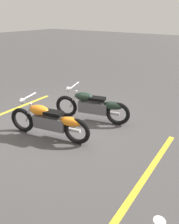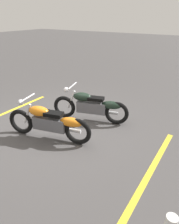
{
  "view_description": "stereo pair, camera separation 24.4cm",
  "coord_description": "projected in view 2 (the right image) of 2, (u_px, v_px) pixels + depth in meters",
  "views": [
    {
      "loc": [
        3.72,
        -3.78,
        2.84
      ],
      "look_at": [
        0.99,
        0.0,
        0.65
      ],
      "focal_mm": 33.63,
      "sensor_mm": 36.0,
      "label": 1
    },
    {
      "loc": [
        3.52,
        -3.92,
        2.84
      ],
      "look_at": [
        0.99,
        0.0,
        0.65
      ],
      "focal_mm": 33.63,
      "sensor_mm": 36.0,
      "label": 2
    }
  ],
  "objects": [
    {
      "name": "parking_stripe_near",
      "position": [
        8.0,
        112.0,
        6.69
      ],
      "size": [
        0.13,
        3.2,
        0.01
      ],
      "primitive_type": "cube",
      "rotation": [
        0.0,
        0.0,
        1.57
      ],
      "color": "yellow",
      "rests_on": "ground"
    },
    {
      "name": "parking_stripe_mid",
      "position": [
        151.0,
        170.0,
        4.19
      ],
      "size": [
        0.13,
        3.2,
        0.01
      ],
      "primitive_type": "cube",
      "rotation": [
        0.0,
        0.0,
        1.57
      ],
      "color": "yellow",
      "rests_on": "ground"
    },
    {
      "name": "ground_plane",
      "position": [
        60.0,
        125.0,
        5.91
      ],
      "size": [
        60.0,
        60.0,
        0.0
      ],
      "primitive_type": "plane",
      "color": "#474444"
    },
    {
      "name": "motorcycle_dark_foreground",
      "position": [
        92.0,
        106.0,
        5.95
      ],
      "size": [
        2.17,
        0.85,
        1.04
      ],
      "rotation": [
        0.0,
        0.0,
        3.43
      ],
      "color": "black",
      "rests_on": "ground"
    },
    {
      "name": "motorcycle_bright_foreground",
      "position": [
        50.0,
        122.0,
        5.07
      ],
      "size": [
        2.19,
        0.8,
        1.04
      ],
      "rotation": [
        0.0,
        0.0,
        3.39
      ],
      "color": "black",
      "rests_on": "ground"
    }
  ]
}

